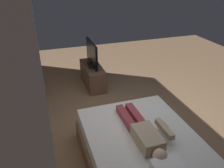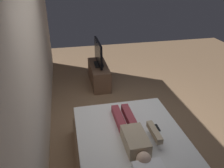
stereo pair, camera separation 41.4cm
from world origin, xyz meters
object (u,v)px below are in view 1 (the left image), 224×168
object	(u,v)px
remote	(164,124)
tv_stand	(93,75)
bed	(143,154)
tv	(92,55)
person	(144,132)

from	to	relation	value
remote	tv_stand	bearing A→B (deg)	9.55
bed	tv_stand	world-z (taller)	bed
remote	tv	bearing A→B (deg)	9.55
bed	person	distance (m)	0.36
remote	tv_stand	world-z (taller)	remote
person	tv	size ratio (longest dim) A/B	1.43
bed	remote	distance (m)	0.53
person	tv_stand	size ratio (longest dim) A/B	1.15
person	tv	bearing A→B (deg)	0.64
tv	remote	bearing A→B (deg)	-170.45
tv_stand	tv	size ratio (longest dim) A/B	1.25
person	remote	distance (m)	0.44
tv_stand	tv	world-z (taller)	tv
remote	tv	xyz separation A→B (m)	(2.59, 0.44, 0.24)
tv_stand	bed	bearing A→B (deg)	-179.38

